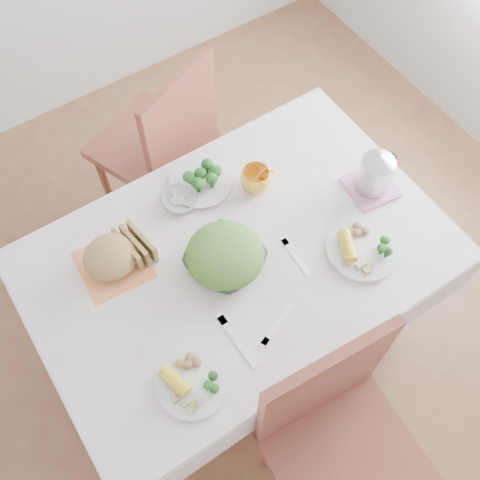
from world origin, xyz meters
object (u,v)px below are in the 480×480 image
dining_table (239,298)px  dinner_plate_right (362,250)px  yellow_mug (256,179)px  dinner_plate_left (192,383)px  chair_near (345,465)px  salad_bowl (225,260)px  electric_kettle (377,169)px  chair_far (152,148)px

dining_table → dinner_plate_right: bearing=-31.8°
yellow_mug → dining_table: bearing=-135.7°
dinner_plate_left → dinner_plate_right: bearing=5.8°
dining_table → yellow_mug: 0.53m
chair_near → yellow_mug: bearing=78.2°
chair_near → dinner_plate_right: chair_near is taller
salad_bowl → electric_kettle: 0.66m
chair_near → dinner_plate_left: chair_near is taller
chair_near → salad_bowl: bearing=94.1°
salad_bowl → yellow_mug: size_ratio=2.21×
dinner_plate_left → dinner_plate_right: dinner_plate_right is taller
dinner_plate_right → electric_kettle: electric_kettle is taller
chair_far → chair_near: bearing=63.9°
dining_table → electric_kettle: (0.59, -0.04, 0.51)m
chair_far → electric_kettle: chair_far is taller
salad_bowl → dinner_plate_right: size_ratio=1.00×
yellow_mug → electric_kettle: (0.37, -0.25, 0.07)m
chair_far → dinner_plate_left: (-0.44, -1.15, 0.31)m
chair_near → salad_bowl: (0.00, 0.76, 0.33)m
chair_far → salad_bowl: (-0.12, -0.84, 0.33)m
dining_table → chair_near: size_ratio=1.31×
dinner_plate_left → yellow_mug: 0.80m
chair_near → salad_bowl: 0.83m
dinner_plate_right → yellow_mug: (-0.16, 0.45, 0.04)m
chair_near → yellow_mug: chair_near is taller
electric_kettle → chair_near: bearing=-120.1°
chair_far → dinner_plate_right: (0.32, -1.07, 0.31)m
dinner_plate_left → electric_kettle: 1.02m
chair_far → dinner_plate_left: bearing=47.1°
dinner_plate_right → yellow_mug: size_ratio=2.21×
dinner_plate_left → dinner_plate_right: (0.76, 0.08, 0.00)m
dinner_plate_left → chair_near: bearing=-54.6°
electric_kettle → dinner_plate_left: bearing=-152.5°
dinner_plate_right → dining_table: bearing=148.2°
yellow_mug → chair_far: bearing=104.4°
yellow_mug → electric_kettle: size_ratio=0.66×
chair_far → dinner_plate_right: chair_far is taller
dining_table → chair_near: chair_near is taller
dining_table → dinner_plate_right: (0.38, -0.24, 0.40)m
chair_near → yellow_mug: (0.28, 0.98, 0.34)m
yellow_mug → chair_near: bearing=-106.0°
dinner_plate_right → dinner_plate_left: bearing=-174.2°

